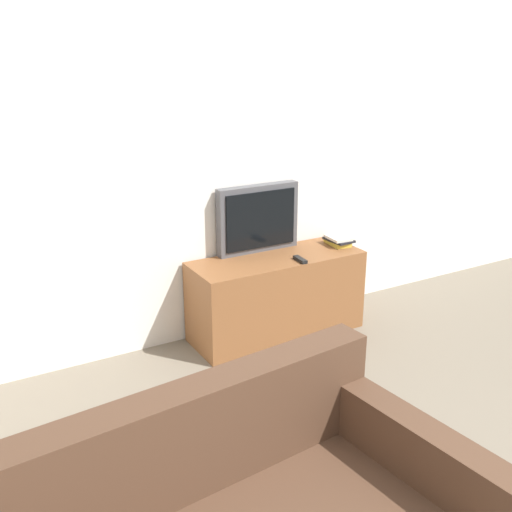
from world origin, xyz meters
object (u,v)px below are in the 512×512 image
at_px(remote_on_stand, 300,260).
at_px(television, 258,219).
at_px(book_stack, 338,240).
at_px(tv_stand, 276,296).

bearing_deg(remote_on_stand, television, 112.69).
height_order(book_stack, remote_on_stand, book_stack).
bearing_deg(book_stack, remote_on_stand, -160.04).
bearing_deg(book_stack, tv_stand, -178.84).
height_order(tv_stand, remote_on_stand, remote_on_stand).
relative_size(tv_stand, remote_on_stand, 8.89).
bearing_deg(tv_stand, television, 104.21).
height_order(television, book_stack, television).
relative_size(tv_stand, television, 1.99).
height_order(tv_stand, book_stack, book_stack).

